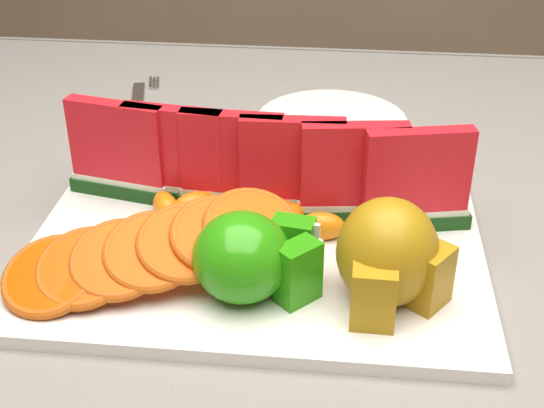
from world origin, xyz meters
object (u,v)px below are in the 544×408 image
apple_cluster (251,257)px  pear_cluster (389,257)px  side_plate (332,122)px  fork (139,107)px  platter (257,245)px

apple_cluster → pear_cluster: pear_cluster is taller
side_plate → fork: bearing=174.1°
apple_cluster → side_plate: bearing=81.5°
platter → side_plate: bearing=78.2°
platter → side_plate: platter is taller
platter → fork: 0.35m
pear_cluster → fork: bearing=129.1°
apple_cluster → pear_cluster: bearing=2.4°
apple_cluster → platter: bearing=94.0°
side_plate → fork: side_plate is taller
platter → apple_cluster: 0.08m
side_plate → fork: size_ratio=1.00×
apple_cluster → fork: apple_cluster is taller
apple_cluster → fork: size_ratio=0.59×
fork → apple_cluster: bearing=-62.8°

